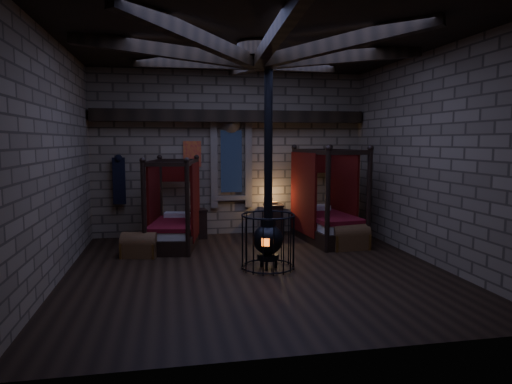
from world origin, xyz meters
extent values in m
cube|color=black|center=(0.00, 0.00, 0.00)|extent=(7.00, 7.00, 0.01)
cube|color=#847054|center=(0.00, 3.50, 2.10)|extent=(7.00, 0.02, 4.20)
cube|color=#847054|center=(0.00, -3.50, 2.10)|extent=(7.00, 0.02, 4.20)
cube|color=#847054|center=(-3.50, 0.00, 2.10)|extent=(0.02, 7.00, 4.20)
cube|color=#847054|center=(3.50, 0.00, 2.10)|extent=(0.02, 7.00, 4.20)
cube|color=black|center=(0.00, 0.00, 4.20)|extent=(7.00, 7.00, 0.01)
cube|color=black|center=(0.00, 3.32, 3.05)|extent=(6.86, 0.35, 0.30)
cylinder|color=black|center=(0.00, 0.00, 4.05)|extent=(0.70, 0.70, 0.25)
cube|color=black|center=(0.00, 3.45, 1.90)|extent=(0.55, 0.04, 1.60)
cube|color=maroon|center=(-1.00, 3.46, 2.10)|extent=(0.45, 0.03, 0.65)
cube|color=black|center=(-2.80, 3.34, 1.45)|extent=(0.30, 0.10, 1.15)
cube|color=black|center=(2.80, 3.34, 1.45)|extent=(0.30, 0.10, 1.15)
cube|color=black|center=(-1.52, 2.21, 0.16)|extent=(1.29, 2.02, 0.33)
cube|color=beige|center=(-1.52, 2.21, 0.42)|extent=(1.15, 1.86, 0.20)
cube|color=maroon|center=(-1.52, 2.21, 0.54)|extent=(1.21, 1.91, 0.09)
cube|color=beige|center=(-1.40, 2.89, 0.63)|extent=(0.68, 0.42, 0.13)
cube|color=#510B06|center=(-1.36, 3.13, 1.68)|extent=(0.99, 0.22, 0.50)
cylinder|color=black|center=(-2.12, 1.39, 1.00)|extent=(0.10, 0.10, 1.99)
cylinder|color=black|center=(-1.81, 3.18, 1.00)|extent=(0.10, 0.10, 1.99)
cylinder|color=black|center=(-1.23, 1.24, 1.00)|extent=(0.10, 0.10, 1.99)
cylinder|color=black|center=(-0.92, 3.02, 1.00)|extent=(0.10, 0.10, 1.99)
cube|color=#510B06|center=(-1.94, 2.56, 1.04)|extent=(0.29, 1.35, 1.77)
cube|color=#510B06|center=(-1.00, 2.39, 1.04)|extent=(0.29, 1.35, 1.77)
cube|color=black|center=(2.18, 2.13, 0.18)|extent=(1.29, 2.20, 0.36)
cube|color=beige|center=(2.18, 2.13, 0.47)|extent=(1.16, 2.03, 0.22)
cube|color=maroon|center=(2.18, 2.13, 0.61)|extent=(1.22, 2.07, 0.10)
cube|color=beige|center=(2.11, 2.89, 0.71)|extent=(0.74, 0.42, 0.14)
cube|color=#510B06|center=(2.08, 3.16, 1.87)|extent=(1.11, 0.16, 0.56)
cylinder|color=black|center=(1.78, 1.07, 1.11)|extent=(0.11, 0.11, 2.23)
cylinder|color=black|center=(1.58, 3.08, 1.11)|extent=(0.11, 0.11, 2.23)
cylinder|color=black|center=(2.78, 1.17, 1.11)|extent=(0.11, 0.11, 2.23)
cylinder|color=black|center=(2.59, 3.18, 1.11)|extent=(0.11, 0.11, 2.23)
cube|color=#510B06|center=(1.62, 2.38, 1.16)|extent=(0.21, 1.52, 1.97)
cube|color=#510B06|center=(2.69, 2.48, 1.16)|extent=(0.21, 1.52, 1.97)
cube|color=brown|center=(-2.23, 1.44, 0.15)|extent=(0.81, 0.60, 0.30)
cylinder|color=brown|center=(-2.23, 1.44, 0.30)|extent=(0.81, 0.60, 0.45)
cube|color=#AA7934|center=(-2.56, 1.51, 0.15)|extent=(0.15, 0.46, 0.32)
cube|color=#AA7934|center=(-1.90, 1.36, 0.15)|extent=(0.15, 0.46, 0.32)
cube|color=brown|center=(2.37, 1.28, 0.18)|extent=(0.87, 0.56, 0.35)
cylinder|color=brown|center=(2.37, 1.28, 0.35)|extent=(0.87, 0.56, 0.52)
cube|color=#AA7934|center=(1.98, 1.26, 0.18)|extent=(0.08, 0.54, 0.37)
cube|color=#AA7934|center=(2.77, 1.30, 0.18)|extent=(0.08, 0.54, 0.37)
cube|color=black|center=(-0.92, 3.07, 0.35)|extent=(0.47, 0.45, 0.69)
cube|color=black|center=(-0.92, 3.07, 0.71)|extent=(0.51, 0.49, 0.04)
cylinder|color=#AA7934|center=(-0.92, 3.07, 0.81)|extent=(0.10, 0.10, 0.16)
cube|color=black|center=(1.05, 3.11, 0.38)|extent=(0.49, 0.47, 0.76)
cube|color=black|center=(1.05, 3.11, 0.78)|extent=(0.54, 0.52, 0.04)
cube|color=brown|center=(1.05, 3.11, 0.84)|extent=(0.21, 0.16, 0.05)
cylinder|color=black|center=(0.24, 0.06, 0.23)|extent=(0.41, 0.41, 0.10)
sphere|color=black|center=(0.24, 0.06, 0.57)|extent=(0.58, 0.58, 0.58)
cylinder|color=black|center=(0.24, 0.06, 0.88)|extent=(0.29, 0.29, 0.14)
cube|color=#FF5914|center=(0.13, -0.20, 0.57)|extent=(0.14, 0.07, 0.14)
cylinder|color=black|center=(0.24, 0.06, 2.49)|extent=(0.16, 0.16, 3.12)
torus|color=black|center=(0.24, 0.06, 0.04)|extent=(1.02, 1.02, 0.03)
torus|color=black|center=(0.24, 0.06, 1.03)|extent=(1.02, 1.02, 0.03)
camera|label=1|loc=(-1.58, -8.26, 2.43)|focal=32.00mm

